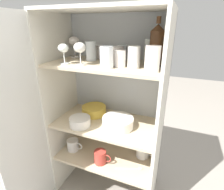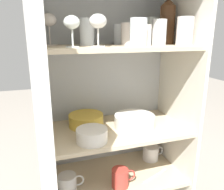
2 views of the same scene
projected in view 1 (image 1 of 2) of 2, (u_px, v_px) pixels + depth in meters
The scene contains 28 objects.
cupboard_back_panel at pixel (116, 104), 1.44m from camera, with size 0.77×0.02×1.37m, color #B2B7BC.
cupboard_side_left at pixel (63, 107), 1.39m from camera, with size 0.02×0.43×1.37m, color silver.
cupboard_side_right at pixel (160, 126), 1.13m from camera, with size 0.02×0.43×1.37m, color silver.
cupboard_top_panel at pixel (105, 9), 1.00m from camera, with size 0.77×0.43×0.02m, color silver.
shelf_board_lower at pixel (107, 155), 1.39m from camera, with size 0.74×0.39×0.02m, color beige.
shelf_board_middle at pixel (107, 123), 1.28m from camera, with size 0.74×0.39×0.02m, color beige.
shelf_board_upper at pixel (106, 65), 1.12m from camera, with size 0.74×0.39×0.02m, color beige.
cupboard_door at pixel (23, 135), 1.04m from camera, with size 0.05×0.38×1.37m.
tumbler_glass_0 at pixel (91, 51), 1.18m from camera, with size 0.07×0.07×0.13m.
tumbler_glass_1 at pixel (120, 59), 1.00m from camera, with size 0.07×0.07×0.10m.
tumbler_glass_2 at pixel (99, 52), 1.26m from camera, with size 0.07×0.07×0.09m.
tumbler_glass_3 at pixel (152, 59), 0.89m from camera, with size 0.08×0.08×0.13m.
tumbler_glass_4 at pixel (151, 51), 1.10m from camera, with size 0.08×0.08×0.14m.
tumbler_glass_5 at pixel (122, 53), 1.18m from camera, with size 0.07×0.07×0.11m.
tumbler_glass_6 at pixel (107, 57), 0.97m from camera, with size 0.07×0.07×0.12m.
tumbler_glass_7 at pixel (134, 57), 0.97m from camera, with size 0.07×0.07×0.12m.
tumbler_glass_8 at pixel (118, 55), 1.09m from camera, with size 0.08×0.08×0.11m.
wine_glass_0 at pixel (74, 42), 1.28m from camera, with size 0.08×0.08×0.15m.
wine_glass_1 at pixel (80, 49), 1.03m from camera, with size 0.07×0.07×0.13m.
wine_glass_2 at pixel (63, 49), 1.06m from camera, with size 0.06×0.06×0.12m.
wine_bottle at pixel (156, 45), 1.00m from camera, with size 0.08×0.08×0.27m.
plate_stack_white at pixel (118, 122), 1.21m from camera, with size 0.22×0.22×0.07m.
mixing_bowl_large at pixel (94, 110), 1.39m from camera, with size 0.19×0.19×0.07m.
serving_bowl_small at pixel (80, 121), 1.23m from camera, with size 0.15×0.15×0.06m.
coffee_mug_primary at pixel (143, 151), 1.35m from camera, with size 0.14×0.10×0.09m.
coffee_mug_extra_1 at pixel (73, 145), 1.42m from camera, with size 0.13×0.09×0.09m.
coffee_mug_extra_2 at pixel (100, 157), 1.28m from camera, with size 0.13×0.09×0.10m.
serving_spoon at pixel (131, 168), 1.24m from camera, with size 0.19×0.09×0.01m.
Camera 1 is at (0.45, -0.82, 1.29)m, focal length 28.00 mm.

